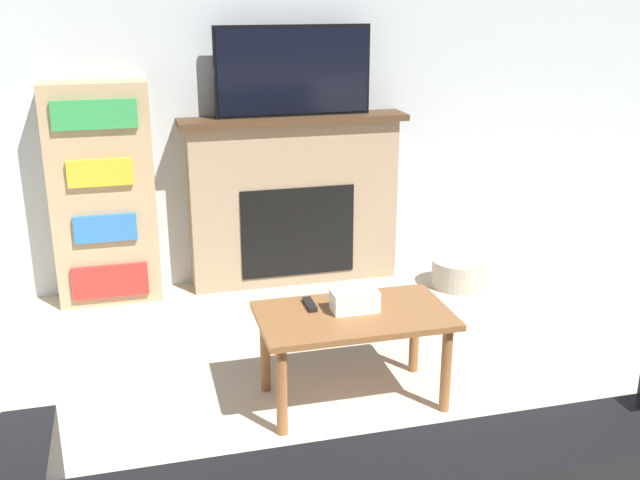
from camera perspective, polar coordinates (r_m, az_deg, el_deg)
wall_back at (r=4.95m, az=-5.72°, el=11.98°), size 6.77×0.06×2.70m
fireplace at (r=5.01m, az=-1.98°, el=3.07°), size 1.49×0.28×1.14m
tv at (r=4.83m, az=-2.05°, el=12.73°), size 1.00×0.03×0.57m
coffee_table at (r=3.58m, az=2.59°, el=-6.58°), size 0.91×0.52×0.46m
tissue_box at (r=3.55m, az=2.66°, el=-4.65°), size 0.22×0.12×0.10m
remote_control at (r=3.61m, az=-0.78°, el=-4.93°), size 0.04×0.15×0.02m
bookshelf at (r=4.85m, az=-16.20°, el=3.30°), size 0.63×0.29×1.39m
storage_basket at (r=5.14m, az=10.53°, el=-2.48°), size 0.36×0.36×0.18m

